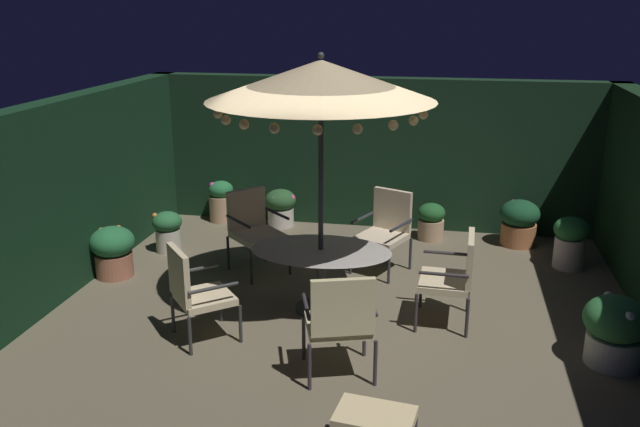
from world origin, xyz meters
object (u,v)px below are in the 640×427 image
patio_chair_north (386,227)px  potted_plant_right_near (616,329)px  potted_plant_back_right (431,220)px  potted_plant_left_far (570,241)px  ottoman_footrest (375,419)px  potted_plant_front_corner (281,206)px  patio_chair_east (194,289)px  potted_plant_back_center (113,250)px  potted_plant_right_far (519,221)px  patio_chair_northeast (253,226)px  patio_chair_southeast (340,319)px  patio_dining_table (321,262)px  potted_plant_back_left (168,230)px  potted_plant_left_near (221,200)px  patio_chair_south (455,273)px  patio_umbrella (321,81)px

patio_chair_north → potted_plant_right_near: patio_chair_north is taller
potted_plant_back_right → potted_plant_left_far: bearing=-23.4°
ottoman_footrest → potted_plant_front_corner: (-2.04, 5.26, -0.02)m
patio_chair_east → potted_plant_back_center: 2.16m
potted_plant_right_far → potted_plant_back_center: bearing=-157.3°
patio_chair_northeast → patio_chair_southeast: patio_chair_southeast is taller
patio_chair_north → potted_plant_right_far: size_ratio=1.56×
patio_dining_table → potted_plant_right_far: patio_dining_table is taller
potted_plant_right_near → potted_plant_left_far: size_ratio=1.00×
patio_chair_northeast → patio_chair_east: bearing=-91.6°
potted_plant_right_far → potted_plant_back_left: potted_plant_right_far is taller
potted_plant_front_corner → potted_plant_left_near: bearing=176.8°
patio_dining_table → potted_plant_back_center: patio_dining_table is taller
patio_chair_north → potted_plant_left_far: bearing=12.0°
potted_plant_left_near → patio_chair_south: bearing=-39.1°
ottoman_footrest → potted_plant_front_corner: bearing=111.2°
patio_chair_south → potted_plant_back_left: 4.16m
patio_umbrella → ottoman_footrest: patio_umbrella is taller
potted_plant_front_corner → potted_plant_back_center: 2.82m
patio_dining_table → patio_chair_east: 1.46m
potted_plant_back_right → potted_plant_back_center: size_ratio=0.84×
potted_plant_back_center → potted_plant_front_corner: bearing=55.9°
potted_plant_back_right → potted_plant_front_corner: (-2.30, 0.19, 0.03)m
patio_chair_south → potted_plant_back_left: (-3.88, 1.48, -0.27)m
patio_dining_table → potted_plant_left_near: bearing=126.8°
patio_chair_east → potted_plant_left_far: patio_chair_east is taller
potted_plant_back_left → potted_plant_back_right: bearing=18.5°
potted_plant_front_corner → potted_plant_right_near: bearing=-39.9°
potted_plant_right_near → patio_chair_northeast: bearing=157.7°
patio_chair_east → potted_plant_back_center: bearing=139.3°
patio_chair_east → patio_chair_south: patio_chair_east is taller
potted_plant_right_far → potted_plant_left_near: size_ratio=1.02×
patio_chair_south → potted_plant_front_corner: (-2.62, 2.86, -0.27)m
ottoman_footrest → potted_plant_right_far: size_ratio=0.96×
patio_dining_table → potted_plant_left_near: (-2.14, 2.86, -0.24)m
potted_plant_left_near → potted_plant_back_right: bearing=-4.3°
ottoman_footrest → potted_plant_right_far: potted_plant_right_far is taller
potted_plant_front_corner → potted_plant_back_center: bearing=-124.1°
patio_chair_south → potted_plant_back_center: bearing=172.9°
patio_chair_northeast → potted_plant_back_left: size_ratio=1.82×
patio_chair_southeast → patio_chair_south: 1.67m
patio_chair_east → potted_plant_front_corner: patio_chair_east is taller
patio_chair_northeast → potted_plant_back_left: 1.45m
patio_chair_southeast → potted_plant_back_left: size_ratio=1.84×
patio_chair_north → patio_chair_east: bearing=-126.9°
potted_plant_back_right → patio_umbrella: bearing=-113.6°
patio_chair_northeast → potted_plant_right_far: bearing=24.9°
potted_plant_left_near → patio_dining_table: bearing=-53.2°
potted_plant_right_far → potted_plant_right_near: bearing=-79.7°
patio_chair_east → potted_plant_back_right: 4.22m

